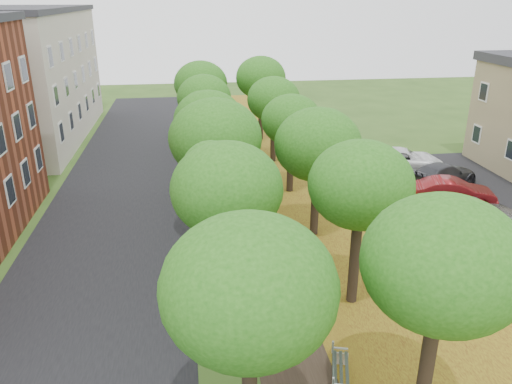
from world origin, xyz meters
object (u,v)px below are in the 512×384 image
object	(u,v)px
bench	(339,371)
car_red	(453,192)
car_white	(402,160)
car_grey	(443,175)
car_silver	(473,211)

from	to	relation	value
bench	car_red	size ratio (longest dim) A/B	0.41
car_red	bench	bearing A→B (deg)	155.38
bench	car_white	distance (m)	21.55
bench	car_grey	bearing A→B (deg)	-20.16
car_white	car_red	bearing A→B (deg)	-164.97
car_red	car_white	bearing A→B (deg)	18.50
car_grey	car_red	bearing A→B (deg)	138.60
car_silver	car_grey	world-z (taller)	car_silver
car_red	car_silver	bearing A→B (deg)	-173.17
bench	car_grey	world-z (taller)	car_grey
bench	car_white	size ratio (longest dim) A/B	0.34
bench	car_grey	distance (m)	19.54
car_red	car_grey	size ratio (longest dim) A/B	0.92
car_silver	car_white	size ratio (longest dim) A/B	0.82
car_grey	car_silver	bearing A→B (deg)	142.73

